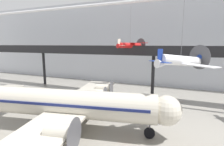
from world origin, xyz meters
The scene contains 6 objects.
hangar_back_wall centered at (0.00, 38.36, 11.75)m, with size 140.00×3.00×23.51m.
mezzanine_walkway centered at (0.00, 26.16, 9.23)m, with size 110.00×3.20×10.92m.
ceiling_truss_beam centered at (0.00, 23.32, 19.20)m, with size 120.00×0.60×0.60m.
airliner_silver_main centered at (-8.06, 7.27, 3.61)m, with size 29.49×33.97×10.53m.
suspended_plane_white_twin centered at (5.64, 12.77, 9.20)m, with size 7.68×7.57×10.77m.
suspended_plane_red_highwing centered at (-4.43, 24.69, 11.01)m, with size 7.38×6.72×9.17m.
Camera 1 is at (6.12, -10.32, 11.24)m, focal length 28.00 mm.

